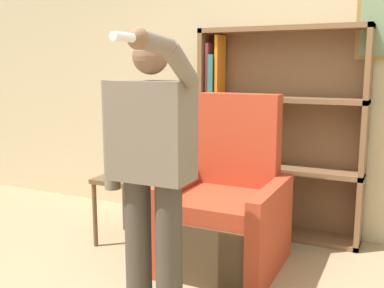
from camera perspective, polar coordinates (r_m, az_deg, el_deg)
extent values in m
cube|color=beige|center=(3.94, 14.01, 8.94)|extent=(8.00, 0.06, 2.80)
cube|color=olive|center=(3.83, 23.19, 13.63)|extent=(0.40, 0.04, 0.51)
cube|color=gray|center=(3.81, 23.17, 13.66)|extent=(0.34, 0.01, 0.45)
cube|color=brown|center=(4.06, 1.73, 1.88)|extent=(0.04, 0.28, 1.76)
cube|color=brown|center=(3.73, 21.04, 0.52)|extent=(0.04, 0.28, 1.76)
cube|color=brown|center=(3.97, 11.47, 1.50)|extent=(1.39, 0.01, 1.76)
cube|color=brown|center=(4.06, 10.57, -10.84)|extent=(1.39, 0.28, 0.04)
cube|color=brown|center=(3.90, 10.84, -3.02)|extent=(1.39, 0.28, 0.04)
cube|color=brown|center=(3.81, 11.12, 5.61)|extent=(1.39, 0.28, 0.04)
cube|color=brown|center=(3.81, 11.41, 14.12)|extent=(1.39, 0.28, 0.04)
cube|color=red|center=(4.19, 2.30, -7.25)|extent=(0.04, 0.24, 0.34)
cube|color=red|center=(4.15, 2.89, -6.36)|extent=(0.05, 0.17, 0.49)
cube|color=red|center=(4.13, 3.45, -6.23)|extent=(0.03, 0.20, 0.52)
cube|color=#BC4C56|center=(4.13, 4.03, -6.85)|extent=(0.05, 0.17, 0.44)
cube|color=black|center=(4.05, 2.31, 1.49)|extent=(0.03, 0.24, 0.50)
cube|color=white|center=(4.04, 2.87, 0.40)|extent=(0.04, 0.21, 0.35)
cube|color=purple|center=(4.01, 3.59, 1.09)|extent=(0.04, 0.19, 0.45)
cube|color=#BC4C56|center=(4.01, 2.35, 9.46)|extent=(0.03, 0.18, 0.45)
cube|color=#337070|center=(3.99, 2.93, 8.76)|extent=(0.04, 0.22, 0.35)
cube|color=orange|center=(3.97, 3.58, 9.92)|extent=(0.03, 0.20, 0.51)
cube|color=#4C3823|center=(3.34, 3.79, -11.89)|extent=(0.62, 0.76, 0.41)
cube|color=#B23D23|center=(3.22, 3.58, -7.73)|extent=(0.58, 0.64, 0.12)
cube|color=#B23D23|center=(3.50, 5.97, -2.08)|extent=(0.62, 0.16, 1.03)
cube|color=#B23D23|center=(3.44, -1.86, -9.19)|extent=(0.10, 0.84, 0.64)
cube|color=#B23D23|center=(3.19, 9.96, -10.88)|extent=(0.10, 0.84, 0.64)
cylinder|color=#473D33|center=(2.64, -6.81, -13.07)|extent=(0.15, 0.15, 0.83)
cylinder|color=#473D33|center=(2.55, -2.94, -13.90)|extent=(0.15, 0.15, 0.83)
cube|color=#756656|center=(2.41, -5.15, 1.66)|extent=(0.44, 0.24, 0.53)
sphere|color=brown|center=(2.38, -5.30, 11.03)|extent=(0.19, 0.19, 0.19)
cylinder|color=#756656|center=(2.56, -10.25, 1.08)|extent=(0.09, 0.09, 0.62)
cylinder|color=#756656|center=(2.17, -1.47, 10.01)|extent=(0.09, 0.28, 0.23)
cylinder|color=#756656|center=(1.96, -4.81, 12.68)|extent=(0.08, 0.27, 0.10)
sphere|color=brown|center=(1.85, -6.89, 13.16)|extent=(0.09, 0.09, 0.09)
cylinder|color=white|center=(1.77, -8.59, 13.28)|extent=(0.04, 0.15, 0.04)
cube|color=brown|center=(3.70, -7.84, -4.33)|extent=(0.47, 0.47, 0.04)
cylinder|color=brown|center=(3.74, -12.23, -8.80)|extent=(0.04, 0.04, 0.52)
cylinder|color=brown|center=(3.51, -6.73, -9.90)|extent=(0.04, 0.04, 0.52)
cylinder|color=brown|center=(4.06, -8.60, -7.18)|extent=(0.04, 0.04, 0.52)
cylinder|color=brown|center=(3.85, -3.39, -8.04)|extent=(0.04, 0.04, 0.52)
cylinder|color=#B7B2A8|center=(3.70, -7.85, -3.87)|extent=(0.17, 0.17, 0.02)
cylinder|color=#B7B2A8|center=(3.67, -7.89, -2.11)|extent=(0.04, 0.04, 0.21)
cone|color=beige|center=(3.64, -7.96, 0.60)|extent=(0.22, 0.22, 0.14)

